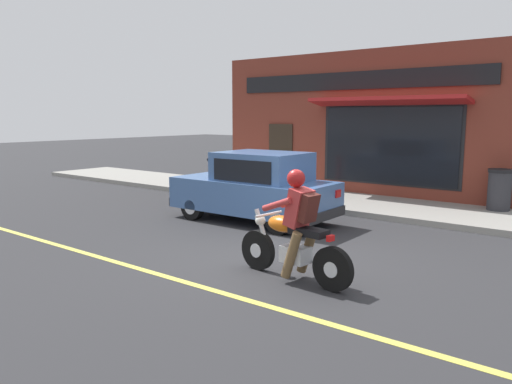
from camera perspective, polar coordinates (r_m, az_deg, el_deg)
The scene contains 9 objects.
ground_plane at distance 8.35m, azimuth 3.16°, elevation -7.73°, with size 80.00×80.00×0.00m, color #2B2B2D.
sidewalk_curb at distance 14.22m, azimuth 5.31°, elevation -0.60°, with size 2.60×22.00×0.14m, color gray.
lane_stripe at distance 9.26m, azimuth -19.14°, elevation -6.54°, with size 0.12×19.80×0.01m, color #D1C64C.
storefront_building at distance 14.94m, azimuth 11.48°, elevation 7.56°, with size 1.25×9.10×4.20m.
motorcycle_with_rider at distance 7.20m, azimuth 4.41°, elevation -4.86°, with size 0.61×2.02×1.62m.
car_hatchback at distance 11.15m, azimuth -0.05°, elevation 0.48°, with size 1.69×3.80×1.57m.
trash_bin at distance 13.13m, azimuth 26.06°, elevation 0.26°, with size 0.56×0.56×0.98m.
fire_hydrant at distance 13.84m, azimuth 1.13°, elevation 1.27°, with size 0.36×0.24×0.88m.
traffic_cone at distance 15.90m, azimuth -4.15°, elevation 1.72°, with size 0.36×0.36×0.60m.
Camera 1 is at (-6.58, -4.57, 2.36)m, focal length 35.00 mm.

